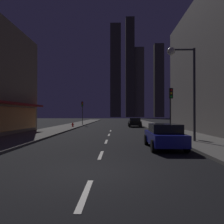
{
  "coord_description": "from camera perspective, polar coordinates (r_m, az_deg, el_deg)",
  "views": [
    {
      "loc": [
        0.81,
        -7.44,
        2.02
      ],
      "look_at": [
        0.0,
        25.86,
        2.37
      ],
      "focal_mm": 34.63,
      "sensor_mm": 36.0,
      "label": 1
    }
  ],
  "objects": [
    {
      "name": "ground_plane",
      "position": [
        39.5,
        0.22,
        -3.61
      ],
      "size": [
        78.0,
        136.0,
        0.1
      ],
      "primitive_type": "cube",
      "color": "black"
    },
    {
      "name": "sidewalk_right",
      "position": [
        39.97,
        10.32,
        -3.38
      ],
      "size": [
        4.0,
        76.0,
        0.15
      ],
      "primitive_type": "cube",
      "color": "#605E59",
      "rests_on": "ground"
    },
    {
      "name": "sidewalk_left",
      "position": [
        40.25,
        -9.82,
        -3.36
      ],
      "size": [
        4.0,
        76.0,
        0.15
      ],
      "primitive_type": "cube",
      "color": "#605E59",
      "rests_on": "ground"
    },
    {
      "name": "lane_marking_center",
      "position": [
        15.98,
        -1.53,
        -7.83
      ],
      "size": [
        0.16,
        23.0,
        0.01
      ],
      "color": "silver",
      "rests_on": "ground"
    },
    {
      "name": "skyscraper_distant_tall",
      "position": [
        157.54,
        0.95,
        10.84
      ],
      "size": [
        7.54,
        6.86,
        66.53
      ],
      "primitive_type": "cube",
      "color": "#444033",
      "rests_on": "ground"
    },
    {
      "name": "skyscraper_distant_mid",
      "position": [
        159.35,
        4.75,
        11.56
      ],
      "size": [
        6.17,
        7.72,
        71.17
      ],
      "primitive_type": "cube",
      "color": "#3E3B2E",
      "rests_on": "ground"
    },
    {
      "name": "skyscraper_distant_short",
      "position": [
        160.35,
        6.8,
        7.71
      ],
      "size": [
        8.64,
        7.27,
        50.42
      ],
      "primitive_type": "cube",
      "color": "#5C5845",
      "rests_on": "ground"
    },
    {
      "name": "skyscraper_distant_slender",
      "position": [
        156.91,
        12.25,
        8.09
      ],
      "size": [
        6.61,
        5.21,
        51.42
      ],
      "primitive_type": "cube",
      "color": "#4B4738",
      "rests_on": "ground"
    },
    {
      "name": "car_parked_near",
      "position": [
        13.22,
        13.66,
        -6.13
      ],
      "size": [
        1.98,
        4.24,
        1.45
      ],
      "color": "navy",
      "rests_on": "ground"
    },
    {
      "name": "car_parked_far",
      "position": [
        34.76,
        6.0,
        -2.71
      ],
      "size": [
        1.98,
        4.24,
        1.45
      ],
      "color": "black",
      "rests_on": "ground"
    },
    {
      "name": "fire_hydrant_far_left",
      "position": [
        33.06,
        -10.33,
        -3.3
      ],
      "size": [
        0.42,
        0.3,
        0.65
      ],
      "color": "red",
      "rests_on": "sidewalk_left"
    },
    {
      "name": "traffic_light_near_right",
      "position": [
        19.62,
        15.24,
        2.85
      ],
      "size": [
        0.32,
        0.48,
        4.2
      ],
      "color": "#2D2D2D",
      "rests_on": "sidewalk_right"
    },
    {
      "name": "traffic_light_far_left",
      "position": [
        39.32,
        -7.84,
        1.11
      ],
      "size": [
        0.32,
        0.48,
        4.2
      ],
      "color": "#2D2D2D",
      "rests_on": "sidewalk_left"
    },
    {
      "name": "street_lamp_right",
      "position": [
        16.15,
        18.11,
        10.31
      ],
      "size": [
        1.96,
        0.56,
        6.58
      ],
      "color": "#38383D",
      "rests_on": "sidewalk_right"
    }
  ]
}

